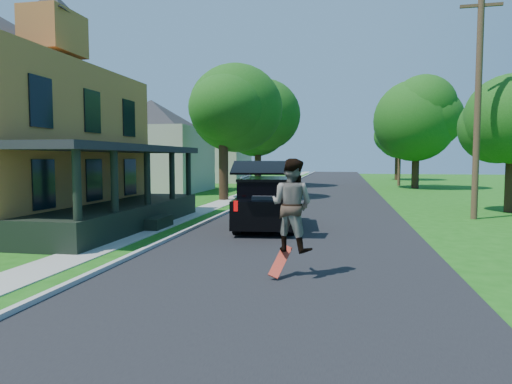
% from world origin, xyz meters
% --- Properties ---
extents(ground, '(140.00, 140.00, 0.00)m').
position_xyz_m(ground, '(0.00, 0.00, 0.00)').
color(ground, '#1A5911').
rests_on(ground, ground).
extents(street, '(8.00, 120.00, 0.02)m').
position_xyz_m(street, '(0.00, 20.00, 0.00)').
color(street, black).
rests_on(street, ground).
extents(curb, '(0.15, 120.00, 0.12)m').
position_xyz_m(curb, '(-4.05, 20.00, 0.00)').
color(curb, '#AAAAA5').
rests_on(curb, ground).
extents(sidewalk, '(1.30, 120.00, 0.03)m').
position_xyz_m(sidewalk, '(-5.60, 20.00, 0.00)').
color(sidewalk, '#9FA097').
rests_on(sidewalk, ground).
extents(front_walk, '(6.50, 1.20, 0.03)m').
position_xyz_m(front_walk, '(-9.50, 6.00, 0.00)').
color(front_walk, '#9FA097').
rests_on(front_walk, ground).
extents(neighbor_house_mid, '(12.78, 12.78, 8.30)m').
position_xyz_m(neighbor_house_mid, '(-13.50, 24.00, 4.19)').
color(neighbor_house_mid, beige).
rests_on(neighbor_house_mid, ground).
extents(neighbor_house_far, '(12.78, 12.78, 8.30)m').
position_xyz_m(neighbor_house_far, '(-13.50, 40.00, 4.19)').
color(neighbor_house_far, beige).
rests_on(neighbor_house_far, ground).
extents(black_suv, '(2.56, 5.62, 2.54)m').
position_xyz_m(black_suv, '(-1.40, 6.90, 0.97)').
color(black_suv, black).
rests_on(black_suv, ground).
extents(skateboarder, '(1.20, 1.08, 2.04)m').
position_xyz_m(skateboarder, '(0.31, -0.02, 1.60)').
color(skateboarder, black).
rests_on(skateboarder, ground).
extents(skateboard, '(0.47, 0.66, 0.65)m').
position_xyz_m(skateboard, '(0.09, -0.18, 0.35)').
color(skateboard, '#AB200E').
rests_on(skateboard, ground).
extents(tree_left_mid, '(7.92, 7.67, 9.34)m').
position_xyz_m(tree_left_mid, '(-6.05, 17.81, 6.07)').
color(tree_left_mid, black).
rests_on(tree_left_mid, ground).
extents(tree_left_far, '(7.74, 7.77, 10.69)m').
position_xyz_m(tree_left_far, '(-6.63, 32.66, 6.87)').
color(tree_left_far, black).
rests_on(tree_left_far, ground).
extents(tree_right_near, '(6.17, 5.82, 7.12)m').
position_xyz_m(tree_right_near, '(9.38, 14.14, 4.64)').
color(tree_right_near, black).
rests_on(tree_right_near, ground).
extents(tree_right_mid, '(7.56, 7.33, 10.39)m').
position_xyz_m(tree_right_mid, '(7.52, 31.75, 6.82)').
color(tree_right_mid, black).
rests_on(tree_right_mid, ground).
extents(tree_right_far, '(5.79, 5.61, 8.87)m').
position_xyz_m(tree_right_far, '(7.78, 47.66, 5.79)').
color(tree_right_far, black).
rests_on(tree_right_far, ground).
extents(utility_pole_near, '(1.68, 0.28, 9.66)m').
position_xyz_m(utility_pole_near, '(7.00, 11.08, 4.98)').
color(utility_pole_near, '#40301D').
rests_on(utility_pole_near, ground).
extents(utility_pole_far, '(1.72, 0.30, 9.49)m').
position_xyz_m(utility_pole_far, '(6.64, 35.51, 4.90)').
color(utility_pole_far, '#40301D').
rests_on(utility_pole_far, ground).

